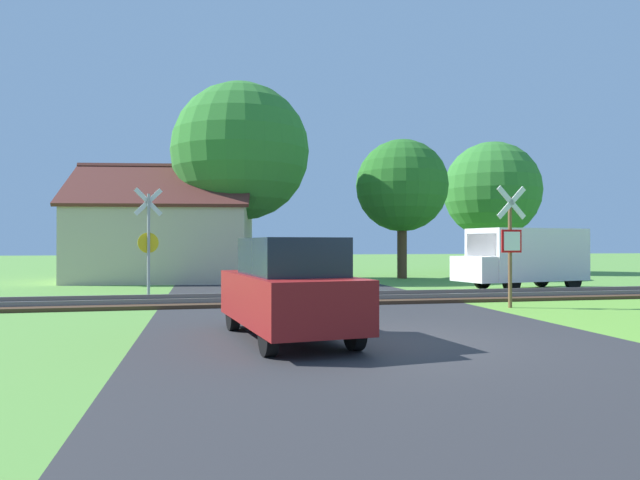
% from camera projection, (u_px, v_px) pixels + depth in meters
% --- Properties ---
extents(ground_plane, '(160.00, 160.00, 0.00)m').
position_uv_depth(ground_plane, '(383.00, 341.00, 9.82)').
color(ground_plane, '#5B933D').
extents(road_asphalt, '(8.38, 80.00, 0.01)m').
position_uv_depth(road_asphalt, '(353.00, 325.00, 11.78)').
color(road_asphalt, '#2D2D30').
rests_on(road_asphalt, ground).
extents(rail_track, '(60.00, 2.60, 0.22)m').
position_uv_depth(rail_track, '(310.00, 300.00, 16.58)').
color(rail_track, '#422D1E').
rests_on(rail_track, ground).
extents(stop_sign_near, '(0.88, 0.17, 3.20)m').
position_uv_depth(stop_sign_near, '(511.00, 241.00, 14.92)').
color(stop_sign_near, brown).
rests_on(stop_sign_near, ground).
extents(crossing_sign_far, '(0.85, 0.28, 3.43)m').
position_uv_depth(crossing_sign_far, '(148.00, 237.00, 17.68)').
color(crossing_sign_far, '#9E9EA5').
rests_on(crossing_sign_far, ground).
extents(house, '(8.65, 7.21, 5.35)m').
position_uv_depth(house, '(166.00, 241.00, 26.03)').
color(house, '#C6B293').
rests_on(house, ground).
extents(tree_right, '(4.50, 4.50, 6.78)m').
position_uv_depth(tree_right, '(402.00, 186.00, 27.82)').
color(tree_right, '#513823').
rests_on(tree_right, ground).
extents(tree_far, '(5.58, 5.58, 7.60)m').
position_uv_depth(tree_far, '(492.00, 190.00, 33.02)').
color(tree_far, '#513823').
rests_on(tree_far, ground).
extents(tree_center, '(6.33, 6.33, 9.11)m').
position_uv_depth(tree_center, '(241.00, 152.00, 26.26)').
color(tree_center, '#513823').
rests_on(tree_center, ground).
extents(mail_truck, '(5.17, 2.79, 2.24)m').
position_uv_depth(mail_truck, '(524.00, 256.00, 20.96)').
color(mail_truck, white).
rests_on(mail_truck, ground).
extents(parked_car, '(2.19, 4.19, 1.78)m').
position_uv_depth(parked_car, '(288.00, 289.00, 9.95)').
color(parked_car, maroon).
rests_on(parked_car, ground).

